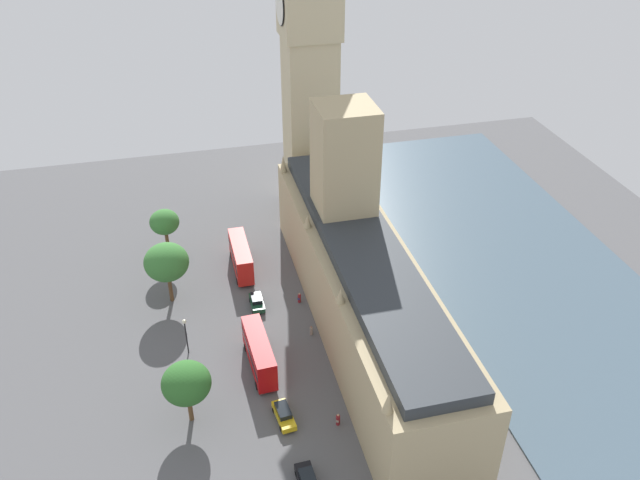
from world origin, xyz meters
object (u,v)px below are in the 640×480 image
(double_decker_bus_under_trees, at_px, (259,352))
(street_lamp_slot_11, at_px, (185,330))
(pedestrian_corner, at_px, (299,298))
(double_decker_bus_leading, at_px, (241,256))
(car_dark_green_midblock, at_px, (257,302))
(plane_tree_opposite_hall, at_px, (166,262))
(plane_tree_by_river_gate, at_px, (186,383))
(clock_tower, at_px, (309,38))
(car_black_trailing, at_px, (308,480))
(pedestrian_far_end, at_px, (338,420))
(plane_tree_slot_10, at_px, (164,222))
(car_yellow_cab_near_tower, at_px, (284,414))
(parliament_building, at_px, (360,275))
(pedestrian_kerbside, at_px, (311,331))

(double_decker_bus_under_trees, distance_m, street_lamp_slot_11, 10.38)
(street_lamp_slot_11, bearing_deg, pedestrian_corner, -157.10)
(double_decker_bus_leading, distance_m, car_dark_green_midblock, 10.00)
(plane_tree_opposite_hall, xyz_separation_m, plane_tree_by_river_gate, (-1.01, 23.98, -0.94))
(clock_tower, bearing_deg, car_black_trailing, 76.56)
(pedestrian_corner, distance_m, plane_tree_opposite_hall, 20.03)
(car_black_trailing, distance_m, pedestrian_far_end, 9.22)
(double_decker_bus_under_trees, height_order, pedestrian_corner, double_decker_bus_under_trees)
(double_decker_bus_leading, height_order, plane_tree_slot_10, plane_tree_slot_10)
(plane_tree_opposite_hall, bearing_deg, plane_tree_by_river_gate, 92.41)
(clock_tower, distance_m, double_decker_bus_under_trees, 51.56)
(car_yellow_cab_near_tower, distance_m, pedestrian_far_end, 6.52)
(street_lamp_slot_11, bearing_deg, plane_tree_opposite_hall, -82.83)
(parliament_building, height_order, clock_tower, clock_tower)
(parliament_building, height_order, car_black_trailing, parliament_building)
(double_decker_bus_leading, xyz_separation_m, car_dark_green_midblock, (-0.87, 9.81, -1.75))
(car_yellow_cab_near_tower, bearing_deg, car_black_trailing, 87.94)
(car_black_trailing, distance_m, pedestrian_kerbside, 24.67)
(parliament_building, bearing_deg, pedestrian_far_end, 66.42)
(clock_tower, distance_m, car_dark_green_midblock, 43.06)
(car_dark_green_midblock, bearing_deg, plane_tree_slot_10, -52.93)
(plane_tree_opposite_hall, bearing_deg, street_lamp_slot_11, 97.17)
(car_yellow_cab_near_tower, distance_m, street_lamp_slot_11, 18.10)
(plane_tree_opposite_hall, height_order, street_lamp_slot_11, plane_tree_opposite_hall)
(double_decker_bus_under_trees, bearing_deg, pedestrian_kerbside, -152.21)
(car_black_trailing, height_order, plane_tree_opposite_hall, plane_tree_opposite_hall)
(pedestrian_kerbside, distance_m, plane_tree_opposite_hall, 23.13)
(car_black_trailing, bearing_deg, clock_tower, 74.29)
(clock_tower, bearing_deg, pedestrian_corner, 73.51)
(pedestrian_kerbside, xyz_separation_m, plane_tree_opposite_hall, (18.46, -12.45, 6.26))
(car_yellow_cab_near_tower, bearing_deg, car_dark_green_midblock, -97.06)
(car_dark_green_midblock, relative_size, plane_tree_slot_10, 0.47)
(double_decker_bus_under_trees, height_order, pedestrian_far_end, double_decker_bus_under_trees)
(double_decker_bus_leading, bearing_deg, street_lamp_slot_11, 60.44)
(clock_tower, relative_size, pedestrian_corner, 35.95)
(double_decker_bus_leading, height_order, car_yellow_cab_near_tower, double_decker_bus_leading)
(double_decker_bus_under_trees, relative_size, street_lamp_slot_11, 1.86)
(pedestrian_corner, bearing_deg, double_decker_bus_under_trees, 88.94)
(double_decker_bus_leading, distance_m, plane_tree_by_river_gate, 31.22)
(pedestrian_far_end, bearing_deg, parliament_building, -81.26)
(clock_tower, bearing_deg, street_lamp_slot_11, 54.26)
(parliament_building, height_order, pedestrian_corner, parliament_building)
(plane_tree_opposite_hall, bearing_deg, pedestrian_far_end, 121.73)
(car_dark_green_midblock, bearing_deg, car_yellow_cab_near_tower, 88.99)
(double_decker_bus_leading, relative_size, car_black_trailing, 2.28)
(double_decker_bus_leading, relative_size, pedestrian_kerbside, 7.06)
(pedestrian_far_end, distance_m, plane_tree_opposite_hall, 34.55)
(pedestrian_kerbside, xyz_separation_m, pedestrian_far_end, (0.59, 16.47, 0.09))
(double_decker_bus_under_trees, xyz_separation_m, plane_tree_opposite_hall, (10.44, -17.20, 4.30))
(double_decker_bus_under_trees, distance_m, plane_tree_slot_10, 30.44)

